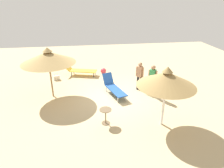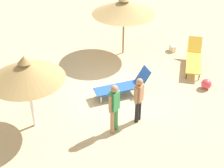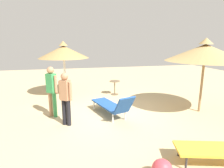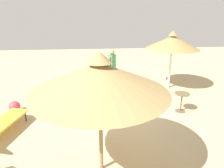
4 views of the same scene
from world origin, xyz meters
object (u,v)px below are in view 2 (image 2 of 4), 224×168
Objects in this scene: person_standing_near_left at (139,98)px; person_standing_back at (114,106)px; parasol_umbrella_far_right at (26,71)px; side_table_round at (53,75)px; parasol_umbrella_far_left at (124,7)px; beach_ball at (206,84)px; lounge_chair_edge at (194,58)px; lounge_chair_center at (124,85)px; handbag at (173,48)px.

person_standing_near_left is 0.93m from person_standing_back.
parasol_umbrella_far_right is 3.76× the size of side_table_round.
beach_ball is at bearing 43.90° from parasol_umbrella_far_left.
lounge_chair_edge is 1.69m from beach_ball.
handbag is at bearing 143.06° from lounge_chair_center.
side_table_round is (2.52, -2.89, -1.70)m from parasol_umbrella_far_left.
person_standing_near_left is at bearing 91.13° from parasol_umbrella_far_right.
lounge_chair_edge is at bearing 22.49° from handbag.
parasol_umbrella_far_left is 1.28× the size of lounge_chair_center.
handbag is at bearing 155.80° from person_standing_near_left.
person_standing_back is at bearing -58.60° from beach_ball.
parasol_umbrella_far_right reaches higher than lounge_chair_edge.
lounge_chair_center is (3.26, -0.22, -1.75)m from parasol_umbrella_far_left.
person_standing_back is at bearing -60.36° from person_standing_near_left.
lounge_chair_center is 2.77m from side_table_round.
person_standing_back is at bearing -7.77° from parasol_umbrella_far_left.
parasol_umbrella_far_right reaches higher than handbag.
person_standing_back is 4.43× the size of beach_ball.
lounge_chair_edge is 1.54m from handbag.
person_standing_near_left is (4.78, 0.09, -1.23)m from parasol_umbrella_far_left.
parasol_umbrella_far_right is 2.86m from side_table_round.
parasol_umbrella_far_right is at bearing -9.58° from side_table_round.
beach_ball is (3.03, 2.91, -1.97)m from parasol_umbrella_far_left.
person_standing_back is at bearing -42.52° from lounge_chair_edge.
person_standing_near_left is at bearing 11.84° from lounge_chair_center.
person_standing_near_left is at bearing 52.92° from side_table_round.
side_table_round reaches higher than handbag.
parasol_umbrella_far_left reaches higher than person_standing_back.
handbag is 0.66× the size of side_table_round.
parasol_umbrella_far_right is at bearing -98.72° from person_standing_back.
lounge_chair_center is at bearing -85.76° from beach_ball.
person_standing_back reaches higher than handbag.
parasol_umbrella_far_right is 1.09× the size of lounge_chair_edge.
parasol_umbrella_far_left is at bearing 176.06° from lounge_chair_center.
parasol_umbrella_far_left is at bearing 172.23° from person_standing_back.
parasol_umbrella_far_right reaches higher than person_standing_back.
side_table_round is at bearing -63.45° from handbag.
lounge_chair_edge is at bearing 101.52° from side_table_round.
side_table_round is (-2.72, -2.18, -0.54)m from person_standing_back.
lounge_chair_center is at bearing -36.94° from handbag.
parasol_umbrella_far_left reaches higher than side_table_round.
beach_ball is (-0.23, 3.14, -0.22)m from lounge_chair_center.
person_standing_near_left is (3.43, -2.76, 0.53)m from lounge_chair_edge.
handbag is (-0.05, 2.27, -2.01)m from parasol_umbrella_far_left.
parasol_umbrella_far_right is 7.65m from handbag.
lounge_chair_edge is 5.31m from person_standing_back.
lounge_chair_center is 4.71× the size of handbag.
person_standing_near_left is at bearing 119.64° from person_standing_back.
lounge_chair_center is at bearing -58.19° from lounge_chair_edge.
parasol_umbrella_far_left is at bearing -88.61° from handbag.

